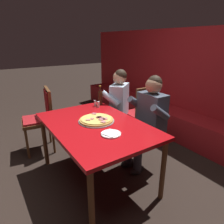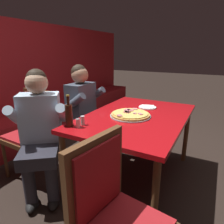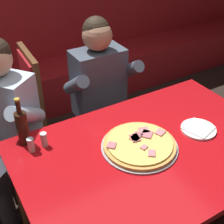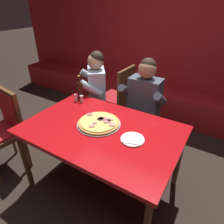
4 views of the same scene
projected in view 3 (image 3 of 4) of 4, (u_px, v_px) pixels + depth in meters
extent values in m
cube|color=#A3191E|center=(25.00, 14.00, 3.18)|extent=(6.80, 0.16, 1.90)
cube|color=#A3191E|center=(45.00, 89.00, 3.36)|extent=(6.46, 0.48, 0.46)
cylinder|color=brown|center=(21.00, 194.00, 1.98)|extent=(0.06, 0.06, 0.73)
cylinder|color=brown|center=(184.00, 128.00, 2.56)|extent=(0.06, 0.06, 0.73)
cube|color=#B20F14|center=(153.00, 151.00, 1.75)|extent=(1.49, 0.99, 0.04)
cylinder|color=#9E9EA3|center=(139.00, 147.00, 1.74)|extent=(0.43, 0.43, 0.01)
cylinder|color=#C69347|center=(140.00, 145.00, 1.73)|extent=(0.41, 0.41, 0.02)
cylinder|color=#E5BC5B|center=(140.00, 143.00, 1.72)|extent=(0.37, 0.37, 0.01)
cube|color=#B76670|center=(112.00, 145.00, 1.69)|extent=(0.07, 0.07, 0.01)
cube|color=#B76670|center=(147.00, 134.00, 1.77)|extent=(0.09, 0.09, 0.01)
cube|color=#A85B66|center=(138.00, 135.00, 1.77)|extent=(0.06, 0.06, 0.01)
cube|color=#C6757A|center=(135.00, 138.00, 1.74)|extent=(0.06, 0.06, 0.01)
cube|color=#C6757A|center=(160.00, 132.00, 1.78)|extent=(0.07, 0.06, 0.01)
cube|color=#C6757A|center=(144.00, 130.00, 1.80)|extent=(0.07, 0.07, 0.01)
cube|color=#C6757A|center=(144.00, 147.00, 1.68)|extent=(0.04, 0.04, 0.01)
cube|color=#C6757A|center=(152.00, 153.00, 1.64)|extent=(0.06, 0.06, 0.01)
cube|color=#A85B66|center=(135.00, 138.00, 1.74)|extent=(0.06, 0.07, 0.01)
cylinder|color=white|center=(198.00, 129.00, 1.87)|extent=(0.21, 0.21, 0.01)
cube|color=white|center=(199.00, 128.00, 1.86)|extent=(0.19, 0.19, 0.01)
cylinder|color=black|center=(23.00, 128.00, 1.72)|extent=(0.07, 0.07, 0.20)
cylinder|color=black|center=(18.00, 107.00, 1.64)|extent=(0.03, 0.03, 0.08)
cylinder|color=#B29933|center=(17.00, 100.00, 1.62)|extent=(0.03, 0.03, 0.01)
cylinder|color=silver|center=(31.00, 146.00, 1.69)|extent=(0.04, 0.04, 0.07)
cylinder|color=#B23323|center=(31.00, 148.00, 1.70)|extent=(0.03, 0.03, 0.04)
cylinder|color=silver|center=(30.00, 140.00, 1.67)|extent=(0.04, 0.04, 0.01)
cylinder|color=silver|center=(44.00, 140.00, 1.73)|extent=(0.04, 0.04, 0.07)
cylinder|color=silver|center=(45.00, 142.00, 1.74)|extent=(0.03, 0.03, 0.04)
cylinder|color=silver|center=(43.00, 134.00, 1.71)|extent=(0.04, 0.04, 0.01)
ellipsoid|color=black|center=(108.00, 182.00, 2.50)|extent=(0.11, 0.24, 0.09)
ellipsoid|color=black|center=(129.00, 172.00, 2.59)|extent=(0.11, 0.24, 0.09)
cylinder|color=#282833|center=(108.00, 165.00, 2.40)|extent=(0.11, 0.11, 0.43)
cylinder|color=#282833|center=(129.00, 156.00, 2.48)|extent=(0.11, 0.11, 0.43)
cube|color=#282833|center=(112.00, 125.00, 2.35)|extent=(0.34, 0.40, 0.12)
cube|color=#424C5B|center=(99.00, 83.00, 2.34)|extent=(0.38, 0.22, 0.52)
cylinder|color=#424C5B|center=(76.00, 85.00, 2.15)|extent=(0.09, 0.30, 0.25)
cylinder|color=#424C5B|center=(129.00, 70.00, 2.33)|extent=(0.09, 0.30, 0.25)
sphere|color=tan|center=(97.00, 36.00, 2.14)|extent=(0.21, 0.21, 0.21)
sphere|color=#2D2319|center=(96.00, 30.00, 2.13)|extent=(0.19, 0.19, 0.19)
cylinder|color=brown|center=(33.00, 125.00, 2.83)|extent=(0.04, 0.04, 0.45)
cylinder|color=brown|center=(46.00, 149.00, 2.56)|extent=(0.04, 0.04, 0.45)
cube|color=brown|center=(12.00, 119.00, 2.48)|extent=(0.46, 0.46, 0.05)
cube|color=#A3191E|center=(11.00, 115.00, 2.46)|extent=(0.42, 0.42, 0.03)
cube|color=brown|center=(32.00, 83.00, 2.40)|extent=(0.06, 0.44, 0.51)
cube|color=#A3191E|center=(29.00, 83.00, 2.39)|extent=(0.04, 0.36, 0.43)
ellipsoid|color=black|center=(11.00, 223.00, 2.18)|extent=(0.26, 0.23, 0.09)
cylinder|color=#282833|center=(6.00, 206.00, 2.07)|extent=(0.11, 0.11, 0.43)
cube|color=silver|center=(6.00, 111.00, 2.02)|extent=(0.41, 0.43, 0.52)
cylinder|color=silver|center=(26.00, 115.00, 1.85)|extent=(0.29, 0.25, 0.25)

